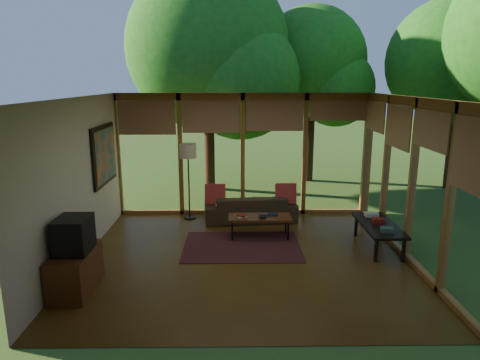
{
  "coord_description": "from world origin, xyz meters",
  "views": [
    {
      "loc": [
        -0.19,
        -6.81,
        2.97
      ],
      "look_at": [
        -0.08,
        0.7,
        1.2
      ],
      "focal_mm": 32.0,
      "sensor_mm": 36.0,
      "label": 1
    }
  ],
  "objects_px": {
    "floor_lamp": "(188,155)",
    "side_console": "(379,227)",
    "television": "(73,235)",
    "media_cabinet": "(76,271)",
    "coffee_table": "(260,218)",
    "sofa": "(250,208)"
  },
  "relations": [
    {
      "from": "floor_lamp",
      "to": "side_console",
      "type": "height_order",
      "value": "floor_lamp"
    },
    {
      "from": "media_cabinet",
      "to": "side_console",
      "type": "distance_m",
      "value": 5.1
    },
    {
      "from": "coffee_table",
      "to": "sofa",
      "type": "bearing_deg",
      "value": 97.81
    },
    {
      "from": "floor_lamp",
      "to": "coffee_table",
      "type": "distance_m",
      "value": 2.15
    },
    {
      "from": "side_console",
      "to": "television",
      "type": "bearing_deg",
      "value": -162.58
    },
    {
      "from": "floor_lamp",
      "to": "side_console",
      "type": "relative_size",
      "value": 1.18
    },
    {
      "from": "sofa",
      "to": "media_cabinet",
      "type": "xyz_separation_m",
      "value": [
        -2.63,
        -3.12,
        0.02
      ]
    },
    {
      "from": "television",
      "to": "floor_lamp",
      "type": "distance_m",
      "value": 3.57
    },
    {
      "from": "sofa",
      "to": "floor_lamp",
      "type": "relative_size",
      "value": 1.18
    },
    {
      "from": "television",
      "to": "side_console",
      "type": "relative_size",
      "value": 0.39
    },
    {
      "from": "media_cabinet",
      "to": "floor_lamp",
      "type": "bearing_deg",
      "value": 68.42
    },
    {
      "from": "floor_lamp",
      "to": "coffee_table",
      "type": "height_order",
      "value": "floor_lamp"
    },
    {
      "from": "media_cabinet",
      "to": "coffee_table",
      "type": "xyz_separation_m",
      "value": [
        2.77,
        2.09,
        0.09
      ]
    },
    {
      "from": "television",
      "to": "floor_lamp",
      "type": "height_order",
      "value": "floor_lamp"
    },
    {
      "from": "media_cabinet",
      "to": "television",
      "type": "relative_size",
      "value": 1.82
    },
    {
      "from": "sofa",
      "to": "coffee_table",
      "type": "bearing_deg",
      "value": 92.3
    },
    {
      "from": "television",
      "to": "sofa",
      "type": "bearing_deg",
      "value": 50.12
    },
    {
      "from": "floor_lamp",
      "to": "side_console",
      "type": "distance_m",
      "value": 4.1
    },
    {
      "from": "media_cabinet",
      "to": "coffee_table",
      "type": "height_order",
      "value": "media_cabinet"
    },
    {
      "from": "sofa",
      "to": "side_console",
      "type": "bearing_deg",
      "value": 139.03
    },
    {
      "from": "television",
      "to": "coffee_table",
      "type": "height_order",
      "value": "television"
    },
    {
      "from": "sofa",
      "to": "television",
      "type": "xyz_separation_m",
      "value": [
        -2.61,
        -3.12,
        0.57
      ]
    }
  ]
}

